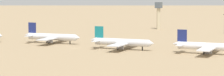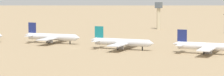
# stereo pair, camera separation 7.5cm
# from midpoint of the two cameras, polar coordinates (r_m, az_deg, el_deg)

# --- Properties ---
(ground) EXTENTS (4000.00, 4000.00, 0.00)m
(ground) POSITION_cam_midpoint_polar(r_m,az_deg,el_deg) (307.53, -4.38, -1.17)
(ground) COLOR #9E8460
(parked_jet_navy_3) EXTENTS (40.81, 34.56, 13.48)m
(parked_jet_navy_3) POSITION_cam_midpoint_polar(r_m,az_deg,el_deg) (335.06, -6.80, 0.14)
(parked_jet_navy_3) COLOR silver
(parked_jet_navy_3) RESTS_ON ground
(parked_jet_teal_4) EXTENTS (40.77, 34.41, 13.46)m
(parked_jet_teal_4) POSITION_cam_midpoint_polar(r_m,az_deg,el_deg) (300.71, 1.05, -0.47)
(parked_jet_teal_4) COLOR silver
(parked_jet_teal_4) RESTS_ON ground
(parked_jet_navy_5) EXTENTS (40.13, 33.85, 13.25)m
(parked_jet_navy_5) POSITION_cam_midpoint_polar(r_m,az_deg,el_deg) (284.95, 10.65, -0.93)
(parked_jet_navy_5) COLOR white
(parked_jet_navy_5) RESTS_ON ground
(control_tower) EXTENTS (5.20, 5.20, 23.81)m
(control_tower) POSITION_cam_midpoint_polar(r_m,az_deg,el_deg) (444.90, 5.27, 2.83)
(control_tower) COLOR #C6B793
(control_tower) RESTS_ON ground
(light_pole_mid) EXTENTS (1.80, 0.50, 15.47)m
(light_pole_mid) POSITION_cam_midpoint_polar(r_m,az_deg,el_deg) (412.61, 12.55, 1.73)
(light_pole_mid) COLOR #59595E
(light_pole_mid) RESTS_ON ground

